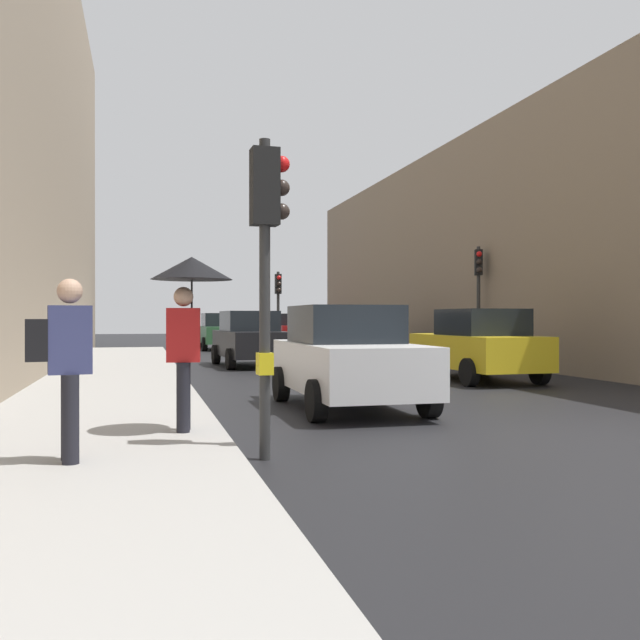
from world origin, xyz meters
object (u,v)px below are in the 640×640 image
object	(u,v)px
car_yellow_taxi	(478,345)
traffic_light_near_left	(267,239)
pedestrian_with_umbrella	(189,294)
pedestrian_with_grey_backpack	(65,358)
car_white_compact	(347,357)
car_red_sedan	(290,330)
traffic_light_far_median	(278,297)
traffic_light_mid_street	(479,283)
car_blue_van	(368,335)
car_green_estate	(220,331)
car_dark_suv	(250,339)

from	to	relation	value
car_yellow_taxi	traffic_light_near_left	bearing A→B (deg)	-129.59
car_yellow_taxi	pedestrian_with_umbrella	size ratio (longest dim) A/B	1.98
car_yellow_taxi	pedestrian_with_grey_backpack	distance (m)	12.20
car_white_compact	car_red_sedan	distance (m)	26.36
traffic_light_far_median	car_white_compact	size ratio (longest dim) A/B	0.83
car_yellow_taxi	traffic_light_mid_street	bearing A→B (deg)	62.50
car_blue_van	pedestrian_with_grey_backpack	bearing A→B (deg)	-116.44
car_white_compact	car_yellow_taxi	distance (m)	6.23
pedestrian_with_grey_backpack	traffic_light_mid_street	bearing A→B (deg)	50.12
traffic_light_mid_street	car_blue_van	xyz separation A→B (m)	(-2.18, 4.94, -1.80)
traffic_light_near_left	car_green_estate	world-z (taller)	traffic_light_near_left
traffic_light_mid_street	car_yellow_taxi	world-z (taller)	traffic_light_mid_street
car_white_compact	car_red_sedan	bearing A→B (deg)	80.17
traffic_light_mid_street	car_white_compact	world-z (taller)	traffic_light_mid_street
car_green_estate	pedestrian_with_grey_backpack	size ratio (longest dim) A/B	2.39
car_yellow_taxi	car_blue_van	bearing A→B (deg)	87.05
car_white_compact	car_green_estate	bearing A→B (deg)	89.22
car_green_estate	pedestrian_with_grey_backpack	bearing A→B (deg)	-99.42
traffic_light_far_median	pedestrian_with_grey_backpack	xyz separation A→B (m)	(-6.35, -21.84, -1.25)
traffic_light_mid_street	car_green_estate	size ratio (longest dim) A/B	0.92
traffic_light_near_left	pedestrian_with_grey_backpack	distance (m)	2.43
traffic_light_mid_street	traffic_light_near_left	bearing A→B (deg)	-125.28
pedestrian_with_umbrella	pedestrian_with_grey_backpack	bearing A→B (deg)	-129.23
traffic_light_far_median	pedestrian_with_umbrella	size ratio (longest dim) A/B	1.63
traffic_light_mid_street	car_red_sedan	bearing A→B (deg)	99.60
traffic_light_far_median	car_dark_suv	bearing A→B (deg)	-108.09
pedestrian_with_grey_backpack	car_blue_van	bearing A→B (deg)	63.56
traffic_light_mid_street	car_yellow_taxi	size ratio (longest dim) A/B	0.92
car_yellow_taxi	car_green_estate	bearing A→B (deg)	103.27
pedestrian_with_grey_backpack	pedestrian_with_umbrella	bearing A→B (deg)	50.77
traffic_light_far_median	traffic_light_near_left	xyz separation A→B (m)	(-4.30, -21.44, 0.01)
traffic_light_near_left	car_blue_van	size ratio (longest dim) A/B	0.81
pedestrian_with_umbrella	car_dark_suv	bearing A→B (deg)	78.12
traffic_light_far_median	traffic_light_mid_street	bearing A→B (deg)	-58.01
car_yellow_taxi	traffic_light_far_median	bearing A→B (deg)	100.19
traffic_light_mid_street	car_white_compact	xyz separation A→B (m)	(-7.31, -9.37, -1.80)
traffic_light_near_left	car_blue_van	world-z (taller)	traffic_light_near_left
pedestrian_with_grey_backpack	car_red_sedan	bearing A→B (deg)	74.09
traffic_light_near_left	car_green_estate	xyz separation A→B (m)	(2.39, 26.35, -1.54)
traffic_light_near_left	car_yellow_taxi	distance (m)	10.62
car_red_sedan	traffic_light_mid_street	bearing A→B (deg)	-80.40
traffic_light_mid_street	pedestrian_with_umbrella	bearing A→B (deg)	-129.97
car_blue_van	pedestrian_with_umbrella	bearing A→B (deg)	-115.07
car_white_compact	car_dark_suv	world-z (taller)	same
traffic_light_near_left	car_dark_suv	size ratio (longest dim) A/B	0.82
car_green_estate	car_yellow_taxi	bearing A→B (deg)	-76.73
pedestrian_with_umbrella	traffic_light_near_left	bearing A→B (deg)	-56.91
car_blue_van	car_dark_suv	world-z (taller)	same
traffic_light_mid_street	car_dark_suv	distance (m)	7.66
traffic_light_near_left	pedestrian_with_umbrella	world-z (taller)	traffic_light_near_left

